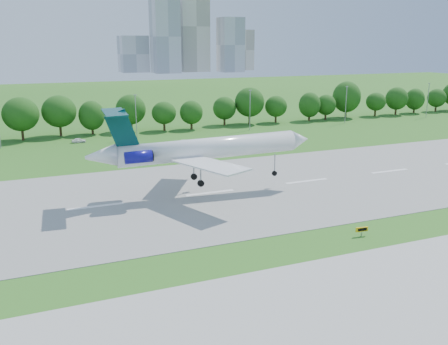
{
  "coord_description": "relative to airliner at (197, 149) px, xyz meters",
  "views": [
    {
      "loc": [
        -50.38,
        -54.39,
        25.96
      ],
      "look_at": [
        -20.22,
        18.0,
        5.51
      ],
      "focal_mm": 40.0,
      "sensor_mm": 36.0,
      "label": 1
    }
  ],
  "objects": [
    {
      "name": "airliner",
      "position": [
        0.0,
        0.0,
        0.0
      ],
      "size": [
        40.2,
        29.22,
        13.58
      ],
      "rotation": [
        0.0,
        -0.03,
        -0.08
      ],
      "color": "white",
      "rests_on": "ground"
    },
    {
      "name": "skyline",
      "position": [
        122.36,
        365.45,
        22.21
      ],
      "size": [
        127.0,
        52.0,
        80.0
      ],
      "color": "#B2B2B7",
      "rests_on": "ground"
    },
    {
      "name": "ground",
      "position": [
        22.2,
        -25.16,
        -8.26
      ],
      "size": [
        600.0,
        600.0,
        0.0
      ],
      "primitive_type": "plane",
      "color": "#275A17",
      "rests_on": "ground"
    },
    {
      "name": "tree_line",
      "position": [
        22.2,
        66.84,
        -2.07
      ],
      "size": [
        288.4,
        8.4,
        10.4
      ],
      "color": "#382314",
      "rests_on": "ground"
    },
    {
      "name": "runway",
      "position": [
        22.2,
        -0.16,
        -8.22
      ],
      "size": [
        400.0,
        45.0,
        0.08
      ],
      "primitive_type": "cube",
      "color": "gray",
      "rests_on": "ground"
    },
    {
      "name": "light_poles",
      "position": [
        19.7,
        56.84,
        -1.92
      ],
      "size": [
        175.9,
        0.25,
        12.19
      ],
      "color": "gray",
      "rests_on": "ground"
    },
    {
      "name": "taxi_sign_left",
      "position": [
        14.29,
        -27.2,
        -7.31
      ],
      "size": [
        1.84,
        0.43,
        1.29
      ],
      "rotation": [
        0.0,
        0.0,
        -0.12
      ],
      "color": "gray",
      "rests_on": "ground"
    },
    {
      "name": "service_vehicle_b",
      "position": [
        -13.63,
        56.57,
        -7.63
      ],
      "size": [
        3.7,
        1.52,
        1.26
      ],
      "primitive_type": "imported",
      "rotation": [
        0.0,
        0.0,
        1.58
      ],
      "color": "white",
      "rests_on": "ground"
    }
  ]
}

